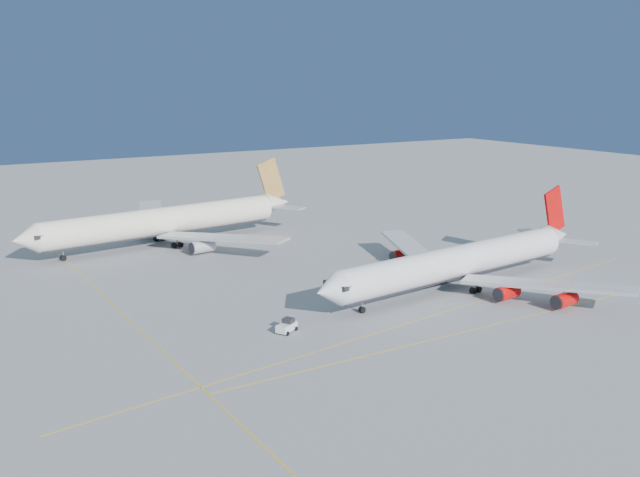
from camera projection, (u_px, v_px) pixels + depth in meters
The scene contains 5 objects.
ground at pixel (399, 309), 118.32m from camera, with size 500.00×500.00×0.00m, color slate.
taxiway_lines at pixel (303, 313), 116.08m from camera, with size 118.86×140.00×0.02m.
airliner_virgin at pixel (461, 261), 129.35m from camera, with size 65.98×58.94×16.27m.
airliner_etihad at pixel (169, 221), 163.35m from camera, with size 69.04×63.29×18.03m.
pushback_tug at pixel (287, 326), 107.33m from camera, with size 4.00×3.47×2.02m.
Camera 1 is at (-70.31, -89.26, 37.41)m, focal length 40.00 mm.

